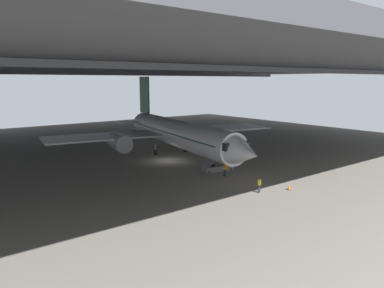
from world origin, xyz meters
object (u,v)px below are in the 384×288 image
Objects in this scene: boarding_stairs at (218,165)px; baggage_tug at (182,141)px; crew_worker_near_nose at (259,184)px; airplane_main at (177,133)px; crew_worker_by_stairs at (225,169)px; traffic_cone_orange at (289,187)px.

boarding_stairs reaches higher than baggage_tug.
airplane_main is at bearing 78.28° from crew_worker_near_nose.
airplane_main is 14.12m from crew_worker_by_stairs.
boarding_stairs is at bearing 91.77° from traffic_cone_orange.
baggage_tug is at bearing 49.24° from airplane_main.
crew_worker_by_stairs is at bearing -113.75° from baggage_tug.
airplane_main reaches higher than baggage_tug.
baggage_tug reaches higher than traffic_cone_orange.
boarding_stairs reaches higher than crew_worker_by_stairs.
baggage_tug is at bearing 66.25° from crew_worker_by_stairs.
baggage_tug is (9.60, 21.82, -0.45)m from crew_worker_by_stairs.
airplane_main is at bearing -130.76° from baggage_tug.
baggage_tug is (8.35, 19.11, -0.22)m from boarding_stairs.
baggage_tug is at bearing 75.15° from traffic_cone_orange.
crew_worker_by_stairs reaches higher than traffic_cone_orange.
crew_worker_by_stairs is at bearing 76.17° from crew_worker_near_nose.
boarding_stairs reaches higher than traffic_cone_orange.
traffic_cone_orange is at bearing -92.50° from airplane_main.
boarding_stairs is 2.08× the size of baggage_tug.
boarding_stairs is (-1.31, -10.93, -2.86)m from airplane_main.
boarding_stairs is 2.99m from crew_worker_by_stairs.
baggage_tug is (7.05, 8.18, -3.08)m from airplane_main.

